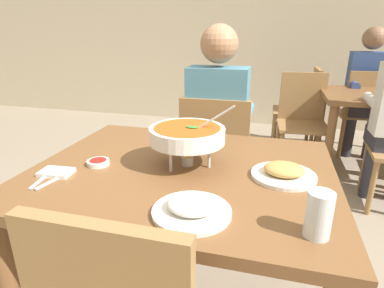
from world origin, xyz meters
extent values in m
cube|color=beige|center=(0.00, 3.45, 1.50)|extent=(10.00, 0.10, 3.00)
cube|color=brown|center=(0.00, 0.00, 0.73)|extent=(1.18, 0.95, 0.04)
cylinder|color=brown|center=(-0.53, 0.42, 0.36)|extent=(0.07, 0.07, 0.71)
cylinder|color=brown|center=(0.53, 0.42, 0.36)|extent=(0.07, 0.07, 0.71)
cube|color=olive|center=(0.00, 0.86, 0.43)|extent=(0.44, 0.44, 0.03)
cube|color=olive|center=(0.00, 0.66, 0.68)|extent=(0.42, 0.04, 0.45)
cylinder|color=olive|center=(0.19, 1.05, 0.21)|extent=(0.04, 0.04, 0.42)
cylinder|color=olive|center=(-0.19, 1.05, 0.21)|extent=(0.04, 0.04, 0.42)
cylinder|color=olive|center=(0.19, 0.67, 0.21)|extent=(0.04, 0.04, 0.42)
cylinder|color=olive|center=(-0.19, 0.67, 0.21)|extent=(0.04, 0.04, 0.42)
cylinder|color=#2D2D38|center=(0.10, 0.88, 0.23)|extent=(0.10, 0.10, 0.45)
cylinder|color=#2D2D38|center=(-0.10, 0.88, 0.23)|extent=(0.10, 0.10, 0.45)
cube|color=#2D2D38|center=(0.00, 0.84, 0.51)|extent=(0.32, 0.32, 0.12)
cube|color=teal|center=(0.00, 0.76, 0.82)|extent=(0.36, 0.20, 0.50)
sphere|color=#A57756|center=(0.00, 0.76, 1.20)|extent=(0.22, 0.22, 0.22)
cylinder|color=teal|center=(0.16, 0.96, 0.77)|extent=(0.08, 0.28, 0.08)
cylinder|color=teal|center=(-0.16, 0.96, 0.77)|extent=(0.08, 0.28, 0.08)
cylinder|color=silver|center=(0.10, 0.03, 0.80)|extent=(0.01, 0.01, 0.10)
cylinder|color=silver|center=(-0.03, 0.11, 0.80)|extent=(0.01, 0.01, 0.10)
cylinder|color=silver|center=(-0.03, -0.04, 0.80)|extent=(0.01, 0.01, 0.10)
torus|color=silver|center=(0.01, 0.03, 0.85)|extent=(0.21, 0.21, 0.01)
cylinder|color=#B2B2B7|center=(0.01, 0.03, 0.77)|extent=(0.05, 0.05, 0.04)
cone|color=orange|center=(0.01, 0.03, 0.80)|extent=(0.02, 0.02, 0.04)
cylinder|color=white|center=(0.01, 0.03, 0.88)|extent=(0.30, 0.30, 0.06)
cylinder|color=#B75119|center=(0.01, 0.03, 0.91)|extent=(0.26, 0.26, 0.01)
ellipsoid|color=#388433|center=(0.03, 0.03, 0.92)|extent=(0.05, 0.03, 0.01)
cylinder|color=silver|center=(0.10, 0.05, 0.94)|extent=(0.18, 0.01, 0.13)
cylinder|color=white|center=(0.12, -0.32, 0.76)|extent=(0.24, 0.24, 0.01)
ellipsoid|color=white|center=(0.12, -0.32, 0.79)|extent=(0.15, 0.13, 0.04)
cylinder|color=white|center=(0.39, 0.02, 0.76)|extent=(0.24, 0.24, 0.01)
ellipsoid|color=tan|center=(0.39, 0.02, 0.79)|extent=(0.15, 0.13, 0.04)
cylinder|color=white|center=(-0.34, -0.06, 0.76)|extent=(0.09, 0.09, 0.02)
cylinder|color=maroon|center=(-0.34, -0.06, 0.77)|extent=(0.07, 0.07, 0.01)
cube|color=white|center=(-0.45, -0.18, 0.76)|extent=(0.13, 0.09, 0.02)
cube|color=silver|center=(-0.47, -0.23, 0.76)|extent=(0.04, 0.17, 0.01)
cube|color=silver|center=(-0.42, -0.23, 0.76)|extent=(0.04, 0.17, 0.01)
cylinder|color=silver|center=(0.47, -0.33, 0.82)|extent=(0.07, 0.07, 0.13)
cylinder|color=gold|center=(0.47, -0.33, 0.80)|extent=(0.06, 0.06, 0.08)
cylinder|color=brown|center=(0.80, 1.57, 0.36)|extent=(0.07, 0.07, 0.71)
cylinder|color=brown|center=(0.80, 2.25, 0.36)|extent=(0.07, 0.07, 0.71)
cube|color=olive|center=(1.21, 2.51, 0.43)|extent=(0.47, 0.47, 0.03)
cube|color=olive|center=(1.23, 2.31, 0.68)|extent=(0.42, 0.07, 0.45)
cylinder|color=olive|center=(1.38, 2.71, 0.21)|extent=(0.04, 0.04, 0.42)
cylinder|color=olive|center=(1.00, 2.68, 0.21)|extent=(0.04, 0.04, 0.42)
cylinder|color=olive|center=(1.41, 2.33, 0.21)|extent=(0.04, 0.04, 0.42)
cylinder|color=olive|center=(1.03, 2.30, 0.21)|extent=(0.04, 0.04, 0.42)
cylinder|color=olive|center=(1.06, 1.17, 0.21)|extent=(0.04, 0.04, 0.42)
cylinder|color=olive|center=(1.09, 1.55, 0.21)|extent=(0.04, 0.04, 0.42)
cube|color=olive|center=(0.60, 1.87, 0.43)|extent=(0.47, 0.47, 0.03)
cube|color=olive|center=(0.59, 2.07, 0.68)|extent=(0.42, 0.07, 0.45)
cylinder|color=olive|center=(0.42, 1.67, 0.21)|extent=(0.04, 0.04, 0.42)
cylinder|color=olive|center=(0.80, 1.69, 0.21)|extent=(0.04, 0.04, 0.42)
cylinder|color=olive|center=(0.40, 2.05, 0.21)|extent=(0.04, 0.04, 0.42)
cylinder|color=olive|center=(0.78, 2.07, 0.21)|extent=(0.04, 0.04, 0.42)
cube|color=olive|center=(0.54, 2.44, 0.43)|extent=(0.45, 0.45, 0.03)
cube|color=olive|center=(0.74, 2.44, 0.68)|extent=(0.05, 0.42, 0.45)
cylinder|color=olive|center=(0.35, 2.62, 0.21)|extent=(0.04, 0.04, 0.42)
cylinder|color=olive|center=(0.36, 2.24, 0.21)|extent=(0.04, 0.04, 0.42)
cylinder|color=olive|center=(0.73, 2.63, 0.21)|extent=(0.04, 0.04, 0.42)
cylinder|color=olive|center=(0.74, 2.25, 0.21)|extent=(0.04, 0.04, 0.42)
cylinder|color=#2D2D38|center=(1.12, 2.37, 0.23)|extent=(0.10, 0.10, 0.45)
cylinder|color=#2D2D38|center=(1.32, 2.37, 0.23)|extent=(0.10, 0.10, 0.45)
cube|color=#2D2D38|center=(1.22, 2.41, 0.51)|extent=(0.32, 0.32, 0.12)
cube|color=#334C8C|center=(1.22, 2.49, 0.82)|extent=(0.36, 0.20, 0.50)
sphere|color=#846047|center=(1.22, 2.49, 1.20)|extent=(0.22, 0.22, 0.22)
cylinder|color=#334C8C|center=(1.06, 2.29, 0.77)|extent=(0.08, 0.28, 0.08)
cylinder|color=#2D2D38|center=(1.11, 1.46, 0.23)|extent=(0.10, 0.10, 0.45)
cylinder|color=beige|center=(1.05, 1.54, 0.77)|extent=(0.08, 0.28, 0.08)
camera|label=1|loc=(0.34, -1.12, 1.28)|focal=29.74mm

